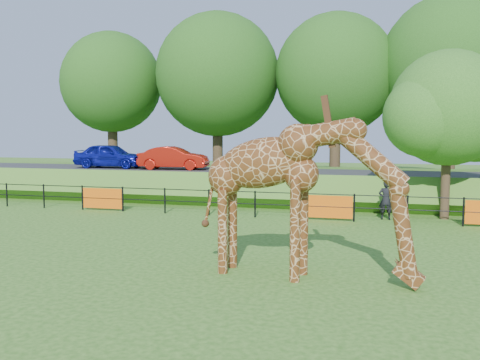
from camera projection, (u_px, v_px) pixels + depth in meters
The scene contains 10 objects.
ground at pixel (186, 265), 14.35m from camera, with size 90.00×90.00×0.00m, color #2D6018.
giraffe at pixel (306, 199), 12.84m from camera, with size 5.49×1.01×3.92m, color #5E3113, non-canonical shape.
perimeter_fence at pixel (255, 204), 21.99m from camera, with size 28.07×0.10×1.10m, color black, non-canonical shape.
embankment at pixel (287, 184), 29.19m from camera, with size 40.00×9.00×1.30m, color #2D6018.
road at pixel (282, 173), 27.68m from camera, with size 40.00×5.00×0.12m, color #2F2F31.
car_blue at pixel (110, 156), 30.41m from camera, with size 1.63×4.06×1.38m, color #151DB1.
car_red at pixel (173, 158), 29.22m from camera, with size 1.32×3.79×1.25m, color red.
visitor at pixel (386, 200), 21.41m from camera, with size 0.58×0.38×1.59m, color black.
tree_east at pixel (450, 113), 21.23m from camera, with size 5.40×4.71×6.76m.
bg_tree_line at pixel (334, 73), 34.32m from camera, with size 37.30×8.80×11.82m.
Camera 1 is at (5.06, -13.20, 3.64)m, focal length 40.00 mm.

